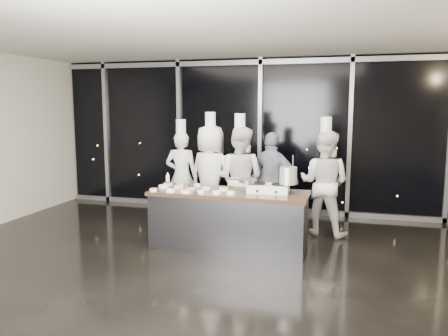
{
  "coord_description": "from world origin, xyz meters",
  "views": [
    {
      "loc": [
        1.73,
        -5.55,
        2.23
      ],
      "look_at": [
        -0.16,
        1.2,
        1.22
      ],
      "focal_mm": 35.0,
      "sensor_mm": 36.0,
      "label": 1
    }
  ],
  "objects_px": {
    "stock_pot": "(288,176)",
    "chef_far_left": "(182,175)",
    "demo_counter": "(229,219)",
    "frying_pan": "(247,181)",
    "chef_right": "(324,182)",
    "stove": "(268,188)",
    "chef_left": "(211,176)",
    "chef_center": "(240,178)",
    "guest": "(272,180)"
  },
  "relations": [
    {
      "from": "demo_counter",
      "to": "chef_right",
      "type": "height_order",
      "value": "chef_right"
    },
    {
      "from": "stove",
      "to": "guest",
      "type": "xyz_separation_m",
      "value": [
        -0.16,
        1.29,
        -0.09
      ]
    },
    {
      "from": "demo_counter",
      "to": "chef_left",
      "type": "bearing_deg",
      "value": 120.39
    },
    {
      "from": "stove",
      "to": "guest",
      "type": "bearing_deg",
      "value": 95.0
    },
    {
      "from": "demo_counter",
      "to": "chef_right",
      "type": "xyz_separation_m",
      "value": [
        1.4,
        1.13,
        0.46
      ]
    },
    {
      "from": "stove",
      "to": "frying_pan",
      "type": "bearing_deg",
      "value": 176.61
    },
    {
      "from": "frying_pan",
      "to": "chef_left",
      "type": "height_order",
      "value": "chef_left"
    },
    {
      "from": "chef_far_left",
      "to": "chef_center",
      "type": "xyz_separation_m",
      "value": [
        1.21,
        -0.24,
        0.05
      ]
    },
    {
      "from": "demo_counter",
      "to": "stock_pot",
      "type": "height_order",
      "value": "stock_pot"
    },
    {
      "from": "chef_far_left",
      "to": "chef_right",
      "type": "distance_m",
      "value": 2.71
    },
    {
      "from": "frying_pan",
      "to": "stock_pot",
      "type": "relative_size",
      "value": 1.97
    },
    {
      "from": "guest",
      "to": "chef_far_left",
      "type": "bearing_deg",
      "value": 17.36
    },
    {
      "from": "frying_pan",
      "to": "chef_left",
      "type": "bearing_deg",
      "value": 130.41
    },
    {
      "from": "chef_far_left",
      "to": "chef_left",
      "type": "bearing_deg",
      "value": 154.59
    },
    {
      "from": "demo_counter",
      "to": "chef_far_left",
      "type": "distance_m",
      "value": 1.91
    },
    {
      "from": "stock_pot",
      "to": "chef_right",
      "type": "distance_m",
      "value": 1.16
    },
    {
      "from": "chef_center",
      "to": "chef_left",
      "type": "bearing_deg",
      "value": 7.02
    },
    {
      "from": "stock_pot",
      "to": "chef_left",
      "type": "xyz_separation_m",
      "value": [
        -1.55,
        0.99,
        -0.22
      ]
    },
    {
      "from": "frying_pan",
      "to": "guest",
      "type": "bearing_deg",
      "value": 80.3
    },
    {
      "from": "stock_pot",
      "to": "chef_center",
      "type": "relative_size",
      "value": 0.13
    },
    {
      "from": "chef_far_left",
      "to": "chef_center",
      "type": "height_order",
      "value": "chef_center"
    },
    {
      "from": "chef_far_left",
      "to": "guest",
      "type": "height_order",
      "value": "chef_far_left"
    },
    {
      "from": "stock_pot",
      "to": "chef_left",
      "type": "distance_m",
      "value": 1.85
    },
    {
      "from": "demo_counter",
      "to": "stove",
      "type": "relative_size",
      "value": 3.89
    },
    {
      "from": "stove",
      "to": "chef_center",
      "type": "height_order",
      "value": "chef_center"
    },
    {
      "from": "frying_pan",
      "to": "chef_far_left",
      "type": "height_order",
      "value": "chef_far_left"
    },
    {
      "from": "stove",
      "to": "chef_far_left",
      "type": "bearing_deg",
      "value": 144.92
    },
    {
      "from": "stock_pot",
      "to": "chef_left",
      "type": "height_order",
      "value": "chef_left"
    },
    {
      "from": "demo_counter",
      "to": "chef_right",
      "type": "distance_m",
      "value": 1.85
    },
    {
      "from": "stove",
      "to": "guest",
      "type": "height_order",
      "value": "guest"
    },
    {
      "from": "stock_pot",
      "to": "guest",
      "type": "relative_size",
      "value": 0.15
    },
    {
      "from": "stock_pot",
      "to": "chef_far_left",
      "type": "xyz_separation_m",
      "value": [
        -2.21,
        1.22,
        -0.28
      ]
    },
    {
      "from": "frying_pan",
      "to": "stock_pot",
      "type": "bearing_deg",
      "value": -0.94
    },
    {
      "from": "stove",
      "to": "chef_left",
      "type": "relative_size",
      "value": 0.3
    },
    {
      "from": "frying_pan",
      "to": "chef_center",
      "type": "distance_m",
      "value": 1.06
    },
    {
      "from": "demo_counter",
      "to": "frying_pan",
      "type": "height_order",
      "value": "frying_pan"
    },
    {
      "from": "chef_far_left",
      "to": "guest",
      "type": "bearing_deg",
      "value": 175.62
    },
    {
      "from": "chef_far_left",
      "to": "chef_center",
      "type": "distance_m",
      "value": 1.24
    },
    {
      "from": "demo_counter",
      "to": "chef_far_left",
      "type": "relative_size",
      "value": 1.25
    },
    {
      "from": "demo_counter",
      "to": "chef_center",
      "type": "relative_size",
      "value": 1.18
    },
    {
      "from": "chef_left",
      "to": "chef_right",
      "type": "bearing_deg",
      "value": -160.59
    },
    {
      "from": "chef_left",
      "to": "chef_center",
      "type": "distance_m",
      "value": 0.55
    },
    {
      "from": "demo_counter",
      "to": "chef_left",
      "type": "height_order",
      "value": "chef_left"
    },
    {
      "from": "chef_left",
      "to": "chef_center",
      "type": "xyz_separation_m",
      "value": [
        0.55,
        -0.01,
        -0.01
      ]
    },
    {
      "from": "demo_counter",
      "to": "chef_left",
      "type": "relative_size",
      "value": 1.17
    },
    {
      "from": "stock_pot",
      "to": "chef_far_left",
      "type": "relative_size",
      "value": 0.13
    },
    {
      "from": "demo_counter",
      "to": "chef_far_left",
      "type": "xyz_separation_m",
      "value": [
        -1.3,
        1.32,
        0.43
      ]
    },
    {
      "from": "demo_counter",
      "to": "chef_right",
      "type": "bearing_deg",
      "value": 38.85
    },
    {
      "from": "guest",
      "to": "chef_left",
      "type": "bearing_deg",
      "value": 30.23
    },
    {
      "from": "guest",
      "to": "chef_right",
      "type": "relative_size",
      "value": 0.86
    }
  ]
}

